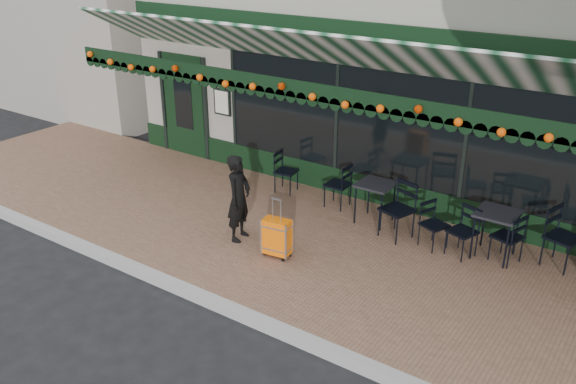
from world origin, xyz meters
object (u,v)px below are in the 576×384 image
Objects in this scene: chair_solo at (286,172)px; chair_a_left at (507,237)px; suitcase at (277,237)px; chair_b_left at (338,185)px; woman at (239,198)px; cafe_table_a at (497,217)px; chair_a_right at (563,238)px; cafe_table_b at (376,187)px; chair_a_front at (462,232)px; chair_b_front at (397,210)px; chair_b_right at (434,225)px.

chair_a_left is at bearing -102.43° from chair_solo.
suitcase is 1.16× the size of chair_b_left.
woman reaches higher than cafe_table_a.
chair_a_left is 4.24m from chair_solo.
cafe_table_a is 0.97m from chair_a_right.
chair_solo reaches higher than cafe_table_b.
suitcase is 2.82m from chair_a_front.
cafe_table_a is at bearing 26.77° from chair_b_front.
woman reaches higher than chair_b_left.
suitcase is 2.03m from chair_b_front.
chair_b_right is at bearing 33.48° from suitcase.
chair_a_left is 0.86× the size of chair_a_right.
cafe_table_b is at bearing 76.08° from chair_b_left.
chair_b_front is at bearing -65.31° from woman.
cafe_table_a is 1.00× the size of chair_b_right.
chair_b_left is at bearing 86.56° from suitcase.
suitcase reaches higher than chair_a_right.
chair_b_left is (-2.89, 0.24, -0.26)m from cafe_table_a.
chair_a_left is (2.24, -0.07, -0.24)m from cafe_table_b.
cafe_table_b is at bearing 168.82° from chair_b_front.
cafe_table_b is at bearing -170.60° from chair_a_front.
chair_b_front is (1.22, 1.61, 0.15)m from suitcase.
chair_a_left is at bearing -56.84° from chair_b_right.
chair_a_front is at bearing 27.24° from suitcase.
suitcase is 1.21× the size of chair_a_front.
chair_b_left reaches higher than cafe_table_b.
cafe_table_a is 0.96× the size of chair_solo.
chair_solo is (-1.32, 2.14, 0.07)m from suitcase.
chair_a_right reaches higher than chair_b_left.
chair_b_front reaches higher than chair_b_left.
suitcase is 3.44m from chair_a_left.
cafe_table_a is (3.55, 1.73, -0.04)m from woman.
chair_a_right is (3.63, 2.14, 0.14)m from suitcase.
suitcase is 1.01× the size of chair_b_front.
cafe_table_a is 0.95× the size of chair_a_front.
cafe_table_a is 1.05× the size of cafe_table_b.
chair_a_right is 4.95m from chair_solo.
suitcase is (0.83, -0.13, -0.39)m from woman.
chair_b_right is at bearing 122.32° from chair_a_right.
chair_a_left reaches higher than chair_b_right.
chair_b_right is at bearing -62.01° from chair_a_left.
chair_solo is (-3.16, 0.51, 0.02)m from chair_b_right.
chair_a_left is 1.02× the size of chair_solo.
chair_a_left is 3.09m from chair_b_left.
woman is 3.95m from cafe_table_a.
chair_solo is at bearing -168.86° from chair_a_front.
chair_b_front is at bearing -65.22° from chair_a_left.
woman is 2.09m from chair_solo.
cafe_table_b is 0.75× the size of chair_b_front.
chair_a_front is 3.65m from chair_solo.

